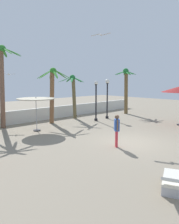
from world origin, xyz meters
TOP-DOWN VIEW (x-y plane):
  - ground_plane at (0.00, 0.00)m, footprint 56.00×56.00m
  - boundary_wall at (0.00, 9.58)m, footprint 25.20×0.30m
  - patio_umbrella_0 at (-2.34, 6.24)m, footprint 2.58×2.58m
  - palm_tree_0 at (-3.51, 8.85)m, footprint 2.77×2.78m
  - palm_tree_1 at (8.48, 6.69)m, footprint 2.28×2.27m
  - palm_tree_2 at (2.67, 8.20)m, footprint 2.42×2.57m
  - palm_tree_3 at (0.14, 7.84)m, footprint 2.92×2.77m
  - lamp_post_0 at (4.96, 6.14)m, footprint 0.40×0.40m
  - lamp_post_1 at (3.36, 6.01)m, footprint 0.34×0.34m
  - lounge_chair_0 at (-3.67, -4.21)m, footprint 1.92×1.24m
  - guest_0 at (-1.24, 0.00)m, footprint 0.42×0.44m
  - seagull_0 at (-2.45, 10.06)m, footprint 0.87×0.75m
  - seagull_1 at (1.16, 3.45)m, footprint 0.78×1.26m

SIDE VIEW (x-z plane):
  - ground_plane at x=0.00m, z-range 0.00..0.00m
  - lounge_chair_0 at x=-3.67m, z-range -0.01..0.81m
  - boundary_wall at x=0.00m, z-range 0.00..1.09m
  - guest_0 at x=-1.24m, z-range 0.19..1.93m
  - lamp_post_1 at x=3.36m, z-range 0.31..3.77m
  - patio_umbrella_0 at x=-2.34m, z-range 0.95..3.33m
  - lamp_post_0 at x=4.96m, z-range 0.54..4.15m
  - palm_tree_2 at x=2.67m, z-range 0.52..4.52m
  - palm_tree_3 at x=0.14m, z-range 0.58..5.10m
  - palm_tree_1 at x=8.48m, z-range 0.59..5.32m
  - palm_tree_0 at x=-3.51m, z-range 0.73..6.75m
  - seagull_0 at x=-2.45m, z-range 3.92..4.06m
  - seagull_1 at x=1.16m, z-range 6.49..6.65m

